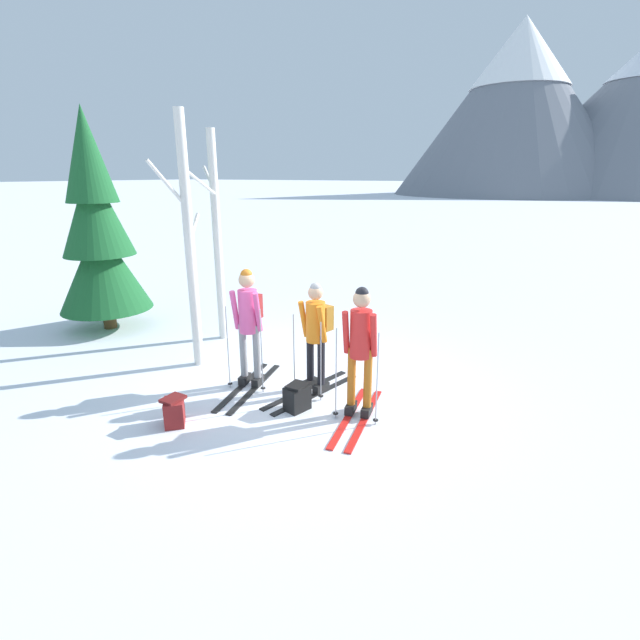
# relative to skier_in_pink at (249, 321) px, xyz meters

# --- Properties ---
(ground_plane) EXTENTS (400.00, 400.00, 0.00)m
(ground_plane) POSITION_rel_skier_in_pink_xyz_m (0.79, 0.13, -1.02)
(ground_plane) COLOR white
(skier_in_pink) EXTENTS (0.70, 1.79, 1.80)m
(skier_in_pink) POSITION_rel_skier_in_pink_xyz_m (0.00, 0.00, 0.00)
(skier_in_pink) COLOR black
(skier_in_pink) RESTS_ON ground
(skier_in_orange) EXTENTS (0.70, 1.77, 1.65)m
(skier_in_orange) POSITION_rel_skier_in_pink_xyz_m (0.96, 0.32, -0.11)
(skier_in_orange) COLOR black
(skier_in_orange) RESTS_ON ground
(skier_in_red) EXTENTS (0.63, 1.73, 1.76)m
(skier_in_red) POSITION_rel_skier_in_pink_xyz_m (1.83, -0.03, -0.03)
(skier_in_red) COLOR red
(skier_in_red) RESTS_ON ground
(pine_tree_near) EXTENTS (1.79, 1.79, 4.33)m
(pine_tree_near) POSITION_rel_skier_in_pink_xyz_m (-4.29, 0.74, 0.96)
(pine_tree_near) COLOR #51381E
(pine_tree_near) RESTS_ON ground
(birch_tree_tall) EXTENTS (0.31, 0.88, 4.02)m
(birch_tree_tall) POSITION_rel_skier_in_pink_xyz_m (-1.28, 0.20, 1.02)
(birch_tree_tall) COLOR silver
(birch_tree_tall) RESTS_ON ground
(birch_tree_slender) EXTENTS (0.60, 1.12, 3.86)m
(birch_tree_slender) POSITION_rel_skier_in_pink_xyz_m (-1.82, 1.44, 0.96)
(birch_tree_slender) COLOR silver
(birch_tree_slender) RESTS_ON ground
(backpack_on_snow_front) EXTENTS (0.31, 0.37, 0.38)m
(backpack_on_snow_front) POSITION_rel_skier_in_pink_xyz_m (1.04, -0.33, -0.84)
(backpack_on_snow_front) COLOR black
(backpack_on_snow_front) RESTS_ON ground
(backpack_on_snow_beside) EXTENTS (0.39, 0.40, 0.38)m
(backpack_on_snow_beside) POSITION_rel_skier_in_pink_xyz_m (-0.12, -1.45, -0.84)
(backpack_on_snow_beside) COLOR maroon
(backpack_on_snow_beside) RESTS_ON ground
(mountain_ridge_distant) EXTENTS (53.31, 44.03, 24.35)m
(mountain_ridge_distant) POSITION_rel_skier_in_pink_xyz_m (0.50, 77.93, 10.57)
(mountain_ridge_distant) COLOR slate
(mountain_ridge_distant) RESTS_ON ground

